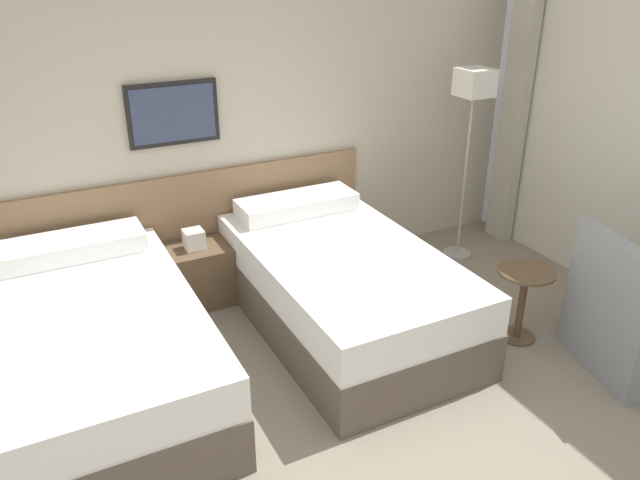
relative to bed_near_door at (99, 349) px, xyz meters
name	(u,v)px	position (x,y,z in m)	size (l,w,h in m)	color
ground_plane	(400,457)	(1.28, -1.26, -0.30)	(16.00, 16.00, 0.00)	slate
wall_headboard	(232,119)	(1.25, 1.05, 0.99)	(10.00, 0.10, 2.70)	#B7AD99
bed_near_door	(99,349)	(0.00, 0.00, 0.00)	(1.14, 1.98, 0.72)	brown
bed_near_window	(343,287)	(1.63, 0.00, 0.00)	(1.14, 1.98, 0.72)	brown
nightstand	(197,274)	(0.81, 0.76, -0.07)	(0.48, 0.36, 0.60)	brown
floor_lamp	(473,101)	(3.07, 0.53, 1.04)	(0.25, 0.25, 1.60)	#9E9993
side_table	(523,292)	(2.62, -0.68, 0.05)	(0.38, 0.38, 0.52)	brown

